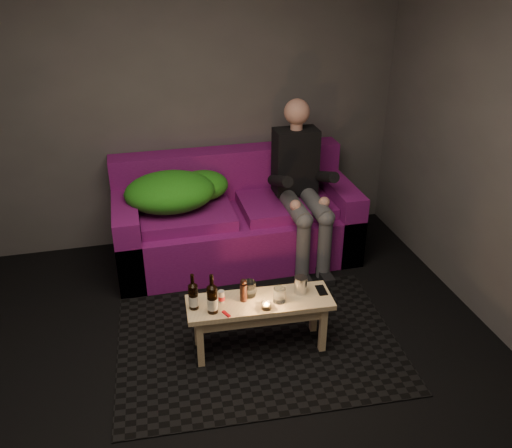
{
  "coord_description": "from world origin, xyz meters",
  "views": [
    {
      "loc": [
        -0.42,
        -2.39,
        2.49
      ],
      "look_at": [
        0.48,
        1.28,
        0.55
      ],
      "focal_mm": 38.0,
      "sensor_mm": 36.0,
      "label": 1
    }
  ],
  "objects_px": {
    "sofa": "(235,221)",
    "steel_cup": "(301,285)",
    "coffee_table": "(260,309)",
    "beer_bottle_b": "(212,299)",
    "beer_bottle_a": "(193,296)",
    "person": "(301,181)"
  },
  "relations": [
    {
      "from": "person",
      "to": "coffee_table",
      "type": "relative_size",
      "value": 1.39
    },
    {
      "from": "coffee_table",
      "to": "beer_bottle_a",
      "type": "height_order",
      "value": "beer_bottle_a"
    },
    {
      "from": "person",
      "to": "beer_bottle_a",
      "type": "bearing_deg",
      "value": -133.56
    },
    {
      "from": "person",
      "to": "steel_cup",
      "type": "relative_size",
      "value": 11.57
    },
    {
      "from": "person",
      "to": "coffee_table",
      "type": "height_order",
      "value": "person"
    },
    {
      "from": "sofa",
      "to": "coffee_table",
      "type": "height_order",
      "value": "sofa"
    },
    {
      "from": "beer_bottle_a",
      "to": "beer_bottle_b",
      "type": "xyz_separation_m",
      "value": [
        0.11,
        -0.07,
        0.01
      ]
    },
    {
      "from": "beer_bottle_a",
      "to": "beer_bottle_b",
      "type": "bearing_deg",
      "value": -32.03
    },
    {
      "from": "coffee_table",
      "to": "sofa",
      "type": "bearing_deg",
      "value": 85.42
    },
    {
      "from": "sofa",
      "to": "beer_bottle_a",
      "type": "bearing_deg",
      "value": -112.47
    },
    {
      "from": "beer_bottle_b",
      "to": "steel_cup",
      "type": "xyz_separation_m",
      "value": [
        0.62,
        0.08,
        -0.04
      ]
    },
    {
      "from": "coffee_table",
      "to": "steel_cup",
      "type": "xyz_separation_m",
      "value": [
        0.29,
        0.03,
        0.13
      ]
    },
    {
      "from": "coffee_table",
      "to": "beer_bottle_a",
      "type": "bearing_deg",
      "value": 177.49
    },
    {
      "from": "beer_bottle_a",
      "to": "steel_cup",
      "type": "distance_m",
      "value": 0.73
    },
    {
      "from": "sofa",
      "to": "person",
      "type": "relative_size",
      "value": 1.5
    },
    {
      "from": "coffee_table",
      "to": "beer_bottle_b",
      "type": "xyz_separation_m",
      "value": [
        -0.32,
        -0.05,
        0.17
      ]
    },
    {
      "from": "sofa",
      "to": "beer_bottle_b",
      "type": "bearing_deg",
      "value": -107.31
    },
    {
      "from": "person",
      "to": "steel_cup",
      "type": "bearing_deg",
      "value": -107.59
    },
    {
      "from": "steel_cup",
      "to": "coffee_table",
      "type": "bearing_deg",
      "value": -174.68
    },
    {
      "from": "person",
      "to": "beer_bottle_a",
      "type": "distance_m",
      "value": 1.59
    },
    {
      "from": "sofa",
      "to": "coffee_table",
      "type": "bearing_deg",
      "value": -94.58
    },
    {
      "from": "sofa",
      "to": "steel_cup",
      "type": "xyz_separation_m",
      "value": [
        0.19,
        -1.3,
        0.14
      ]
    }
  ]
}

